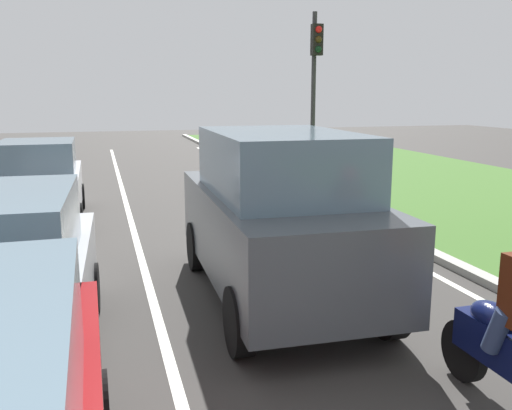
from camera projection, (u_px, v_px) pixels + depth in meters
name	position (u px, v px, depth m)	size (l,w,h in m)	color
ground_plane	(162.00, 217.00, 12.63)	(60.00, 60.00, 0.00)	#383533
lane_line_center	(130.00, 219.00, 12.44)	(0.12, 32.00, 0.01)	silver
lane_line_right_edge	(311.00, 208.00, 13.59)	(0.12, 32.00, 0.01)	silver
grass_verge_right	(482.00, 197.00, 14.89)	(9.00, 48.00, 0.06)	#3D6628
curb_right	(330.00, 205.00, 13.71)	(0.24, 48.00, 0.12)	#9E9B93
car_suv_ahead	(278.00, 215.00, 7.40)	(2.05, 4.54, 2.28)	#474C51
car_hatchback_far	(40.00, 182.00, 11.99)	(1.75, 3.71, 1.78)	silver
traffic_light_near_right	(315.00, 71.00, 16.78)	(0.32, 0.50, 5.13)	#2D2D2D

